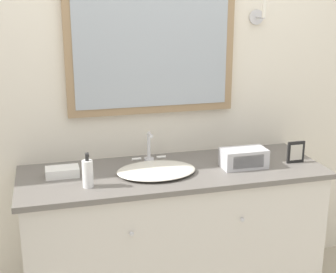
{
  "coord_description": "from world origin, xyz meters",
  "views": [
    {
      "loc": [
        -0.68,
        -2.09,
        1.77
      ],
      "look_at": [
        -0.03,
        0.32,
        1.05
      ],
      "focal_mm": 50.0,
      "sensor_mm": 36.0,
      "label": 1
    }
  ],
  "objects": [
    {
      "name": "metal_tray",
      "position": [
        0.53,
        0.47,
        0.86
      ],
      "size": [
        0.18,
        0.1,
        0.01
      ],
      "color": "#ADADB2",
      "rests_on": "vanity_counter"
    },
    {
      "name": "appliance_box",
      "position": [
        0.4,
        0.26,
        0.91
      ],
      "size": [
        0.26,
        0.14,
        0.11
      ],
      "color": "#BCBCC1",
      "rests_on": "vanity_counter"
    },
    {
      "name": "sink_basin",
      "position": [
        -0.11,
        0.3,
        0.87
      ],
      "size": [
        0.44,
        0.38,
        0.19
      ],
      "color": "silver",
      "rests_on": "vanity_counter"
    },
    {
      "name": "wall_back",
      "position": [
        -0.0,
        0.65,
        1.28
      ],
      "size": [
        8.0,
        0.18,
        2.55
      ],
      "color": "silver",
      "rests_on": "ground_plane"
    },
    {
      "name": "picture_frame",
      "position": [
        0.73,
        0.25,
        0.92
      ],
      "size": [
        0.11,
        0.01,
        0.13
      ],
      "color": "black",
      "rests_on": "vanity_counter"
    },
    {
      "name": "hand_towel_near_sink",
      "position": [
        -0.62,
        0.38,
        0.88
      ],
      "size": [
        0.18,
        0.11,
        0.05
      ],
      "color": "white",
      "rests_on": "vanity_counter"
    },
    {
      "name": "soap_bottle",
      "position": [
        -0.49,
        0.19,
        0.93
      ],
      "size": [
        0.06,
        0.06,
        0.19
      ],
      "color": "white",
      "rests_on": "vanity_counter"
    },
    {
      "name": "vanity_counter",
      "position": [
        0.0,
        0.32,
        0.43
      ],
      "size": [
        1.73,
        0.61,
        0.85
      ],
      "color": "beige",
      "rests_on": "ground_plane"
    }
  ]
}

